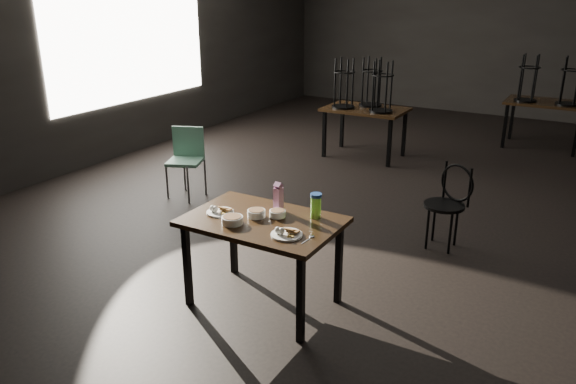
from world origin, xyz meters
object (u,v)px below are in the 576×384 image
Objects in this scene: water_bottle at (316,205)px; bentwood_chair at (449,199)px; school_chair at (186,155)px; main_table at (263,228)px; juice_carton at (278,198)px.

water_bottle is 1.77m from bentwood_chair.
water_bottle is 0.24× the size of school_chair.
main_table is at bearing -60.46° from school_chair.
bentwood_chair is (0.65, 1.61, -0.36)m from water_bottle.
water_bottle is at bearing 3.15° from juice_carton.
bentwood_chair is (0.98, 1.63, -0.37)m from juice_carton.
bentwood_chair is at bearing -20.05° from school_chair.
bentwood_chair is 3.19m from school_chair.
juice_carton reaches higher than main_table.
juice_carton is 0.33m from water_bottle.
juice_carton is at bearing 86.09° from main_table.
school_chair is at bearing 149.95° from water_bottle.
school_chair is at bearing 142.13° from main_table.
water_bottle reaches higher than school_chair.
bentwood_chair is 0.99× the size of school_chair.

